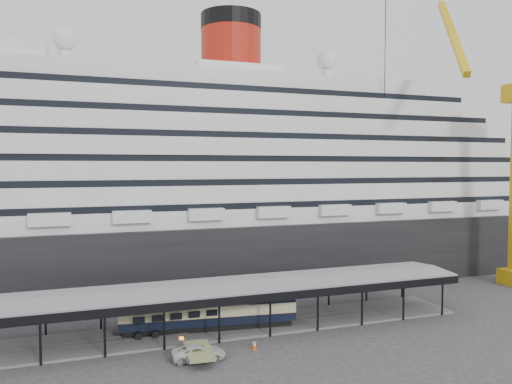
{
  "coord_description": "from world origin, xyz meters",
  "views": [
    {
      "loc": [
        -16.76,
        -49.02,
        18.66
      ],
      "look_at": [
        3.79,
        8.0,
        15.49
      ],
      "focal_mm": 35.0,
      "sensor_mm": 36.0,
      "label": 1
    }
  ],
  "objects": [
    {
      "name": "ground",
      "position": [
        0.0,
        0.0,
        0.0
      ],
      "size": [
        200.0,
        200.0,
        0.0
      ],
      "primitive_type": "plane",
      "color": "#313134",
      "rests_on": "ground"
    },
    {
      "name": "cruise_ship",
      "position": [
        0.05,
        32.0,
        18.35
      ],
      "size": [
        130.0,
        30.0,
        43.9
      ],
      "color": "black",
      "rests_on": "ground"
    },
    {
      "name": "platform_canopy",
      "position": [
        0.0,
        5.0,
        2.36
      ],
      "size": [
        56.0,
        9.18,
        5.3
      ],
      "color": "slate",
      "rests_on": "ground"
    },
    {
      "name": "crane_yellow",
      "position": [
        47.06,
        10.54,
        19.96
      ],
      "size": [
        23.83,
        18.78,
        47.6
      ],
      "color": "gold",
      "rests_on": "ground"
    },
    {
      "name": "port_truck",
      "position": [
        -5.99,
        -2.9,
        0.72
      ],
      "size": [
        5.35,
        2.83,
        1.43
      ],
      "primitive_type": "imported",
      "rotation": [
        0.0,
        0.0,
        1.48
      ],
      "color": "silver",
      "rests_on": "ground"
    },
    {
      "name": "pullman_carriage",
      "position": [
        -2.95,
        5.0,
        2.38
      ],
      "size": [
        19.94,
        4.94,
        19.41
      ],
      "rotation": [
        0.0,
        0.0,
        -0.12
      ],
      "color": "black",
      "rests_on": "ground"
    },
    {
      "name": "traffic_cone_left",
      "position": [
        0.15,
        -1.35,
        0.34
      ],
      "size": [
        0.45,
        0.45,
        0.69
      ],
      "rotation": [
        0.0,
        0.0,
        -0.33
      ],
      "color": "#E95F0C",
      "rests_on": "ground"
    },
    {
      "name": "traffic_cone_mid",
      "position": [
        -0.06,
        -2.27,
        0.42
      ],
      "size": [
        0.54,
        0.54,
        0.85
      ],
      "rotation": [
        0.0,
        0.0,
        0.28
      ],
      "color": "#ED500D",
      "rests_on": "ground"
    },
    {
      "name": "traffic_cone_right",
      "position": [
        0.22,
        -1.52,
        0.33
      ],
      "size": [
        0.4,
        0.4,
        0.67
      ],
      "rotation": [
        0.0,
        0.0,
        -0.18
      ],
      "color": "#DF4A0C",
      "rests_on": "ground"
    }
  ]
}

